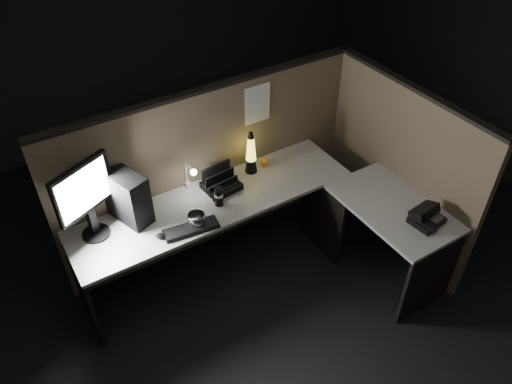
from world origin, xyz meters
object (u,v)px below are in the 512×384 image
desk_phone (426,217)px  pc_tower (126,196)px  lava_lamp (251,155)px  monitor (85,195)px  keyboard (191,229)px

desk_phone → pc_tower: bearing=140.2°
lava_lamp → desk_phone: 1.45m
pc_tower → monitor: size_ratio=0.67×
monitor → lava_lamp: 1.37m
desk_phone → lava_lamp: bearing=116.1°
pc_tower → monitor: monitor is taller
pc_tower → desk_phone: size_ratio=1.61×
monitor → desk_phone: 2.46m
lava_lamp → monitor: bearing=-178.6°
pc_tower → keyboard: size_ratio=0.99×
monitor → keyboard: bearing=-54.1°
monitor → lava_lamp: monitor is taller
monitor → keyboard: 0.78m
desk_phone → keyboard: bearing=144.6°
lava_lamp → pc_tower: bearing=179.6°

